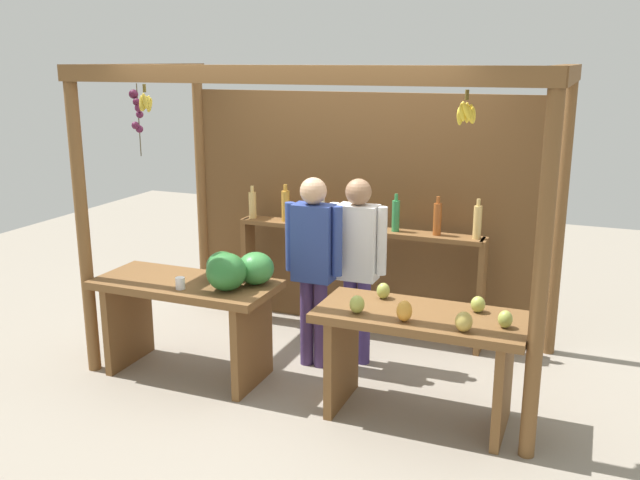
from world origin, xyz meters
The scene contains 7 objects.
ground_plane centered at (0.00, 0.00, 0.00)m, with size 12.00×12.00×0.00m, color gray.
market_stall centered at (0.00, 0.43, 1.38)m, with size 3.51×1.84×2.41m.
fruit_counter_left centered at (-0.78, -0.63, 0.69)m, with size 1.43×0.64×1.06m.
fruit_counter_right centered at (0.94, -0.65, 0.58)m, with size 1.43×0.64×0.92m.
bottle_shelf_unit centered at (0.03, 0.65, 0.82)m, with size 2.26×0.22×1.34m.
vendor_man centered at (-0.08, -0.12, 0.93)m, with size 0.48×0.21×1.56m.
vendor_woman centered at (0.23, 0.07, 0.92)m, with size 0.48×0.21×1.54m.
Camera 1 is at (1.96, -4.99, 2.43)m, focal length 38.92 mm.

